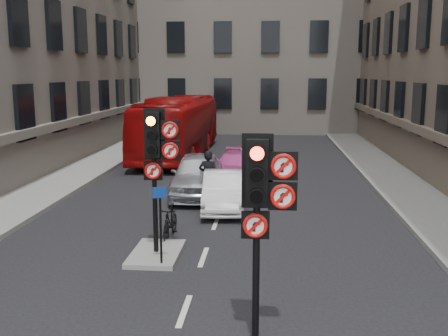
% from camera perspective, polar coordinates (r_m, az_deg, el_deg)
% --- Properties ---
extents(pavement_left, '(3.00, 50.00, 0.16)m').
position_cam_1_polar(pavement_left, '(21.74, -19.04, -2.05)').
color(pavement_left, gray).
rests_on(pavement_left, ground).
extents(pavement_right, '(3.00, 50.00, 0.16)m').
position_cam_1_polar(pavement_right, '(20.66, 20.60, -2.78)').
color(pavement_right, gray).
rests_on(pavement_right, ground).
extents(centre_island, '(1.20, 2.00, 0.12)m').
position_cam_1_polar(centre_island, '(13.46, -7.38, -9.21)').
color(centre_island, gray).
rests_on(centre_island, ground).
extents(building_far, '(30.00, 14.00, 20.00)m').
position_cam_1_polar(building_far, '(45.72, 3.04, 17.25)').
color(building_far, slate).
rests_on(building_far, ground).
extents(signal_near, '(0.91, 0.40, 3.58)m').
position_cam_1_polar(signal_near, '(8.60, 4.18, -2.92)').
color(signal_near, black).
rests_on(signal_near, ground).
extents(signal_far, '(0.91, 0.40, 3.58)m').
position_cam_1_polar(signal_far, '(12.79, -7.29, 1.98)').
color(signal_far, black).
rests_on(signal_far, centre_island).
extents(car_silver, '(2.09, 4.72, 1.58)m').
position_cam_1_polar(car_silver, '(19.53, -2.86, -0.72)').
color(car_silver, '#B6B8BE').
rests_on(car_silver, ground).
extents(car_white, '(1.58, 3.89, 1.25)m').
position_cam_1_polar(car_white, '(17.63, -0.06, -2.47)').
color(car_white, silver).
rests_on(car_white, ground).
extents(car_pink, '(2.04, 4.28, 1.20)m').
position_cam_1_polar(car_pink, '(22.21, 1.22, 0.15)').
color(car_pink, '#CA3B91').
rests_on(car_pink, ground).
extents(bus_red, '(3.05, 11.67, 3.23)m').
position_cam_1_polar(bus_red, '(28.78, -4.99, 4.51)').
color(bus_red, '#940A0B').
rests_on(bus_red, ground).
extents(motorcycle, '(0.50, 1.54, 0.92)m').
position_cam_1_polar(motorcycle, '(14.70, -5.88, -5.84)').
color(motorcycle, black).
rests_on(motorcycle, ground).
extents(motorcyclist, '(0.69, 0.48, 1.84)m').
position_cam_1_polar(motorcyclist, '(18.56, -1.75, -0.89)').
color(motorcyclist, black).
rests_on(motorcyclist, ground).
extents(info_sign, '(0.31, 0.14, 1.84)m').
position_cam_1_polar(info_sign, '(12.26, -6.95, -5.04)').
color(info_sign, black).
rests_on(info_sign, centre_island).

